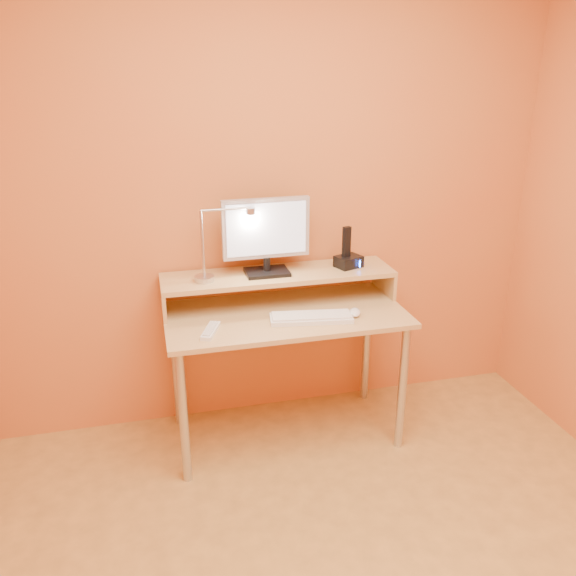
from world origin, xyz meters
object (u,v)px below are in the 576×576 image
object	(u,v)px
lamp_base	(204,279)
remote_control	(211,331)
phone_dock	(348,262)
monitor_panel	(266,228)
keyboard	(311,318)
mouse	(355,312)

from	to	relation	value
lamp_base	remote_control	xyz separation A→B (m)	(-0.01, -0.26, -0.16)
lamp_base	phone_dock	distance (m)	0.77
phone_dock	remote_control	world-z (taller)	phone_dock
lamp_base	phone_dock	size ratio (longest dim) A/B	0.77
monitor_panel	remote_control	size ratio (longest dim) A/B	2.41
phone_dock	monitor_panel	bearing A→B (deg)	158.99
monitor_panel	keyboard	xyz separation A→B (m)	(0.16, -0.29, -0.39)
phone_dock	remote_control	distance (m)	0.85
keyboard	remote_control	size ratio (longest dim) A/B	2.17
phone_dock	remote_control	bearing A→B (deg)	-178.88
phone_dock	keyboard	world-z (taller)	phone_dock
mouse	monitor_panel	bearing A→B (deg)	163.83
monitor_panel	phone_dock	world-z (taller)	monitor_panel
phone_dock	mouse	world-z (taller)	phone_dock
lamp_base	mouse	bearing A→B (deg)	-18.77
lamp_base	phone_dock	xyz separation A→B (m)	(0.77, 0.03, 0.02)
remote_control	monitor_panel	bearing A→B (deg)	64.17
monitor_panel	phone_dock	bearing A→B (deg)	-2.47
remote_control	mouse	bearing A→B (deg)	23.63
lamp_base	monitor_panel	bearing A→B (deg)	7.05
lamp_base	mouse	world-z (taller)	lamp_base
remote_control	lamp_base	bearing A→B (deg)	109.63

